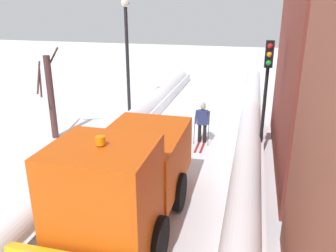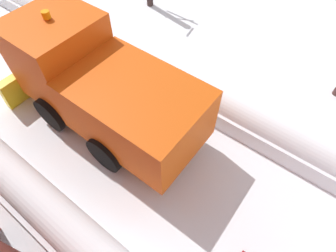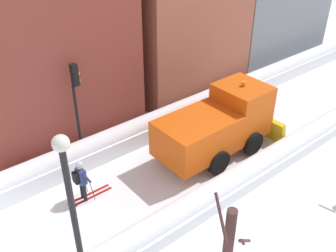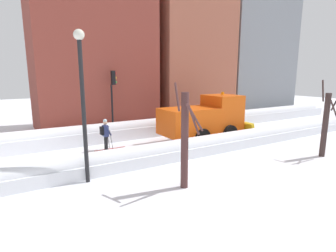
% 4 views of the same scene
% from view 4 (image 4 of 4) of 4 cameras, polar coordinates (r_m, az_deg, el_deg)
% --- Properties ---
extents(ground_plane, '(80.00, 80.00, 0.00)m').
position_cam_4_polar(ground_plane, '(17.60, 6.41, -2.96)').
color(ground_plane, white).
extents(snowbank_left, '(1.10, 36.00, 1.21)m').
position_cam_4_polar(snowbank_left, '(19.58, 1.82, 0.22)').
color(snowbank_left, white).
rests_on(snowbank_left, ground).
extents(snowbank_right, '(1.10, 36.00, 0.99)m').
position_cam_4_polar(snowbank_right, '(15.55, 12.30, -3.42)').
color(snowbank_right, white).
rests_on(snowbank_right, ground).
extents(building_brick_mid, '(7.08, 6.99, 12.10)m').
position_cam_4_polar(building_brick_mid, '(24.91, 3.09, 15.21)').
color(building_brick_mid, '#9E5642').
rests_on(building_brick_mid, ground).
extents(building_concrete_far, '(6.27, 8.58, 17.41)m').
position_cam_4_polar(building_concrete_far, '(30.57, 16.93, 18.99)').
color(building_concrete_far, gray).
rests_on(building_concrete_far, ground).
extents(plow_truck, '(3.20, 5.98, 3.12)m').
position_cam_4_polar(plow_truck, '(17.23, 8.08, 1.71)').
color(plow_truck, '#DB510F').
rests_on(plow_truck, ground).
extents(skier, '(0.62, 1.80, 1.81)m').
position_cam_4_polar(skier, '(15.27, -13.31, -1.50)').
color(skier, black).
rests_on(skier, ground).
extents(traffic_light_pole, '(0.28, 0.42, 4.48)m').
position_cam_4_polar(traffic_light_pole, '(17.65, -11.73, 7.24)').
color(traffic_light_pole, black).
rests_on(traffic_light_pole, ground).
extents(street_lamp, '(0.40, 0.40, 5.85)m').
position_cam_4_polar(street_lamp, '(10.53, -17.97, 7.31)').
color(street_lamp, black).
rests_on(street_lamp, ground).
extents(bare_tree_near, '(1.15, 1.21, 3.96)m').
position_cam_4_polar(bare_tree_near, '(9.79, 3.70, -2.77)').
color(bare_tree_near, '#4C2D2C').
rests_on(bare_tree_near, ground).
extents(bare_tree_mid, '(1.04, 1.12, 3.98)m').
position_cam_4_polar(bare_tree_mid, '(15.87, 30.81, 0.51)').
color(bare_tree_mid, '#392B29').
rests_on(bare_tree_mid, ground).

